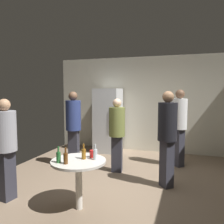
{
  "coord_description": "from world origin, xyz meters",
  "views": [
    {
      "loc": [
        1.14,
        -3.89,
        1.74
      ],
      "look_at": [
        -0.25,
        0.28,
        1.33
      ],
      "focal_mm": 36.63,
      "sensor_mm": 36.0,
      "label": 1
    }
  ],
  "objects_px": {
    "person_in_olive_shirt": "(117,130)",
    "foreground_table": "(79,167)",
    "person_in_black_shirt": "(167,131)",
    "refrigerator": "(108,120)",
    "person_in_white_shirt": "(179,122)",
    "beer_bottle_brown": "(66,158)",
    "person_in_gray_shirt": "(6,142)",
    "beer_bottle_green": "(59,157)",
    "person_in_navy_shirt": "(73,123)",
    "beer_bottle_amber": "(84,153)",
    "plastic_cup_red": "(92,154)",
    "beer_bottle_clear": "(95,154)"
  },
  "relations": [
    {
      "from": "beer_bottle_amber",
      "to": "beer_bottle_brown",
      "type": "height_order",
      "value": "same"
    },
    {
      "from": "person_in_navy_shirt",
      "to": "person_in_olive_shirt",
      "type": "bearing_deg",
      "value": 82.7
    },
    {
      "from": "beer_bottle_green",
      "to": "person_in_navy_shirt",
      "type": "bearing_deg",
      "value": 112.05
    },
    {
      "from": "person_in_gray_shirt",
      "to": "person_in_olive_shirt",
      "type": "distance_m",
      "value": 2.19
    },
    {
      "from": "beer_bottle_green",
      "to": "person_in_navy_shirt",
      "type": "relative_size",
      "value": 0.13
    },
    {
      "from": "beer_bottle_amber",
      "to": "beer_bottle_clear",
      "type": "xyz_separation_m",
      "value": [
        0.17,
        0.03,
        0.0
      ]
    },
    {
      "from": "beer_bottle_green",
      "to": "person_in_white_shirt",
      "type": "xyz_separation_m",
      "value": [
        1.52,
        2.65,
        0.22
      ]
    },
    {
      "from": "plastic_cup_red",
      "to": "person_in_white_shirt",
      "type": "distance_m",
      "value": 2.56
    },
    {
      "from": "person_in_navy_shirt",
      "to": "person_in_olive_shirt",
      "type": "height_order",
      "value": "person_in_navy_shirt"
    },
    {
      "from": "foreground_table",
      "to": "person_in_white_shirt",
      "type": "xyz_separation_m",
      "value": [
        1.31,
        2.46,
        0.41
      ]
    },
    {
      "from": "foreground_table",
      "to": "person_in_black_shirt",
      "type": "relative_size",
      "value": 0.46
    },
    {
      "from": "person_in_navy_shirt",
      "to": "person_in_gray_shirt",
      "type": "bearing_deg",
      "value": -15.11
    },
    {
      "from": "refrigerator",
      "to": "person_in_black_shirt",
      "type": "xyz_separation_m",
      "value": [
        1.82,
        -1.98,
        0.12
      ]
    },
    {
      "from": "foreground_table",
      "to": "person_in_olive_shirt",
      "type": "xyz_separation_m",
      "value": [
        0.07,
        1.67,
        0.29
      ]
    },
    {
      "from": "beer_bottle_amber",
      "to": "beer_bottle_green",
      "type": "bearing_deg",
      "value": -133.99
    },
    {
      "from": "beer_bottle_green",
      "to": "person_in_olive_shirt",
      "type": "relative_size",
      "value": 0.15
    },
    {
      "from": "foreground_table",
      "to": "beer_bottle_amber",
      "type": "xyz_separation_m",
      "value": [
        0.05,
        0.07,
        0.19
      ]
    },
    {
      "from": "beer_bottle_amber",
      "to": "person_in_gray_shirt",
      "type": "relative_size",
      "value": 0.14
    },
    {
      "from": "plastic_cup_red",
      "to": "person_in_olive_shirt",
      "type": "relative_size",
      "value": 0.07
    },
    {
      "from": "person_in_gray_shirt",
      "to": "foreground_table",
      "type": "bearing_deg",
      "value": 12.96
    },
    {
      "from": "refrigerator",
      "to": "beer_bottle_brown",
      "type": "height_order",
      "value": "refrigerator"
    },
    {
      "from": "person_in_black_shirt",
      "to": "refrigerator",
      "type": "bearing_deg",
      "value": -88.76
    },
    {
      "from": "beer_bottle_amber",
      "to": "person_in_navy_shirt",
      "type": "bearing_deg",
      "value": 122.45
    },
    {
      "from": "beer_bottle_brown",
      "to": "person_in_navy_shirt",
      "type": "height_order",
      "value": "person_in_navy_shirt"
    },
    {
      "from": "person_in_olive_shirt",
      "to": "foreground_table",
      "type": "bearing_deg",
      "value": -9.76
    },
    {
      "from": "person_in_navy_shirt",
      "to": "beer_bottle_clear",
      "type": "bearing_deg",
      "value": 29.84
    },
    {
      "from": "person_in_navy_shirt",
      "to": "person_in_black_shirt",
      "type": "relative_size",
      "value": 0.99
    },
    {
      "from": "beer_bottle_brown",
      "to": "person_in_white_shirt",
      "type": "relative_size",
      "value": 0.13
    },
    {
      "from": "beer_bottle_clear",
      "to": "person_in_gray_shirt",
      "type": "distance_m",
      "value": 1.45
    },
    {
      "from": "foreground_table",
      "to": "beer_bottle_green",
      "type": "bearing_deg",
      "value": -137.41
    },
    {
      "from": "beer_bottle_brown",
      "to": "person_in_white_shirt",
      "type": "xyz_separation_m",
      "value": [
        1.4,
        2.67,
        0.22
      ]
    },
    {
      "from": "person_in_white_shirt",
      "to": "beer_bottle_brown",
      "type": "bearing_deg",
      "value": 18.5
    },
    {
      "from": "refrigerator",
      "to": "person_in_olive_shirt",
      "type": "bearing_deg",
      "value": -63.95
    },
    {
      "from": "beer_bottle_green",
      "to": "person_in_olive_shirt",
      "type": "distance_m",
      "value": 1.89
    },
    {
      "from": "person_in_navy_shirt",
      "to": "plastic_cup_red",
      "type": "bearing_deg",
      "value": 29.46
    },
    {
      "from": "beer_bottle_amber",
      "to": "beer_bottle_brown",
      "type": "bearing_deg",
      "value": -116.11
    },
    {
      "from": "refrigerator",
      "to": "person_in_white_shirt",
      "type": "bearing_deg",
      "value": -19.97
    },
    {
      "from": "beer_bottle_green",
      "to": "beer_bottle_clear",
      "type": "height_order",
      "value": "same"
    },
    {
      "from": "plastic_cup_red",
      "to": "person_in_olive_shirt",
      "type": "xyz_separation_m",
      "value": [
        -0.07,
        1.48,
        0.13
      ]
    },
    {
      "from": "beer_bottle_green",
      "to": "person_in_gray_shirt",
      "type": "distance_m",
      "value": 1.01
    },
    {
      "from": "plastic_cup_red",
      "to": "person_in_white_shirt",
      "type": "bearing_deg",
      "value": 62.57
    },
    {
      "from": "person_in_white_shirt",
      "to": "person_in_gray_shirt",
      "type": "bearing_deg",
      "value": 1.67
    },
    {
      "from": "foreground_table",
      "to": "person_in_gray_shirt",
      "type": "relative_size",
      "value": 0.5
    },
    {
      "from": "foreground_table",
      "to": "beer_bottle_brown",
      "type": "height_order",
      "value": "beer_bottle_brown"
    },
    {
      "from": "person_in_gray_shirt",
      "to": "beer_bottle_brown",
      "type": "bearing_deg",
      "value": 2.78
    },
    {
      "from": "beer_bottle_brown",
      "to": "plastic_cup_red",
      "type": "bearing_deg",
      "value": 60.8
    },
    {
      "from": "beer_bottle_brown",
      "to": "person_in_olive_shirt",
      "type": "height_order",
      "value": "person_in_olive_shirt"
    },
    {
      "from": "person_in_navy_shirt",
      "to": "person_in_white_shirt",
      "type": "xyz_separation_m",
      "value": [
        2.28,
        0.79,
        0.03
      ]
    },
    {
      "from": "beer_bottle_green",
      "to": "beer_bottle_clear",
      "type": "bearing_deg",
      "value": 34.32
    },
    {
      "from": "foreground_table",
      "to": "person_in_gray_shirt",
      "type": "distance_m",
      "value": 1.26
    }
  ]
}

